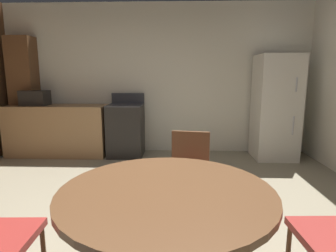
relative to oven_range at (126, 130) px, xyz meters
name	(u,v)px	position (x,y,z in m)	size (l,w,h in m)	color
ground_plane	(130,243)	(0.52, -2.66, -0.47)	(14.00, 14.00, 0.00)	gray
wall_back	(156,79)	(0.52, 0.40, 0.88)	(5.84, 0.12, 2.70)	silver
kitchen_counter	(59,130)	(-1.22, 0.00, -0.02)	(1.75, 0.60, 0.90)	#9E754C
pantry_column	(25,96)	(-1.88, 0.18, 0.58)	(0.44, 0.36, 2.10)	brown
oven_range	(126,130)	(0.00, 0.00, 0.00)	(0.60, 0.60, 1.10)	black
refrigerator	(275,108)	(2.59, -0.05, 0.41)	(0.68, 0.68, 1.76)	silver
microwave	(35,98)	(-1.60, 0.00, 0.56)	(0.44, 0.32, 0.26)	black
dining_table	(167,213)	(0.86, -3.27, 0.14)	(1.27, 1.27, 0.76)	brown
chair_north	(189,170)	(1.03, -2.21, 0.03)	(0.46, 0.46, 0.87)	brown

